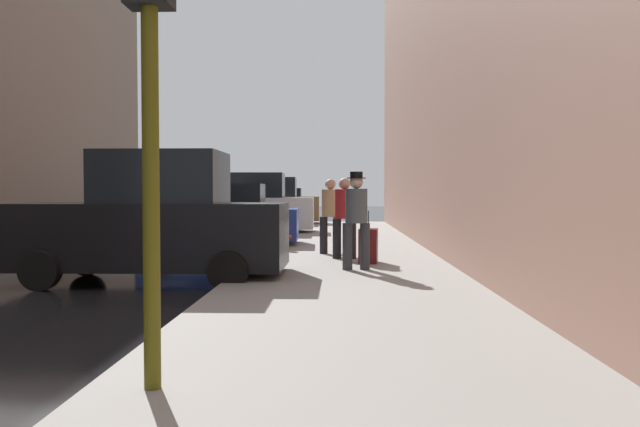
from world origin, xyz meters
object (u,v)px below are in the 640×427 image
(parked_white_van, at_px, (251,207))
(parked_silver_sedan, at_px, (281,205))
(parked_blue_sedan, at_px, (223,218))
(pedestrian_with_beanie, at_px, (356,215))
(pedestrian_in_tan_coat, at_px, (330,212))
(rolling_suitcase, at_px, (368,246))
(parked_black_suv, at_px, (154,223))
(pedestrian_in_red_jacket, at_px, (344,214))
(parked_bronze_suv, at_px, (270,204))
(traffic_light, at_px, (150,21))
(fire_hydrant, at_px, (283,235))

(parked_white_van, distance_m, parked_silver_sedan, 11.74)
(parked_blue_sedan, bearing_deg, parked_white_van, 90.00)
(parked_white_van, relative_size, pedestrian_with_beanie, 2.61)
(pedestrian_in_tan_coat, relative_size, rolling_suitcase, 1.64)
(parked_black_suv, distance_m, parked_silver_sedan, 23.40)
(parked_black_suv, bearing_deg, parked_blue_sedan, 90.00)
(parked_blue_sedan, bearing_deg, parked_black_suv, -90.00)
(pedestrian_in_red_jacket, height_order, rolling_suitcase, pedestrian_in_red_jacket)
(parked_bronze_suv, bearing_deg, parked_silver_sedan, 90.00)
(traffic_light, height_order, rolling_suitcase, traffic_light)
(parked_blue_sedan, distance_m, pedestrian_with_beanie, 6.63)
(parked_white_van, bearing_deg, parked_black_suv, -90.00)
(rolling_suitcase, bearing_deg, pedestrian_in_tan_coat, 113.61)
(fire_hydrant, height_order, pedestrian_in_tan_coat, pedestrian_in_tan_coat)
(fire_hydrant, relative_size, traffic_light, 0.20)
(parked_bronze_suv, bearing_deg, rolling_suitcase, -76.86)
(traffic_light, bearing_deg, parked_silver_sedan, 93.58)
(pedestrian_in_red_jacket, bearing_deg, parked_silver_sedan, 99.01)
(parked_silver_sedan, bearing_deg, rolling_suitcase, -80.10)
(traffic_light, distance_m, pedestrian_in_red_jacket, 9.08)
(pedestrian_with_beanie, xyz_separation_m, pedestrian_in_tan_coat, (-0.51, 2.92, -0.03))
(pedestrian_in_red_jacket, distance_m, pedestrian_in_tan_coat, 1.06)
(parked_white_van, height_order, parked_silver_sedan, parked_white_van)
(parked_bronze_suv, bearing_deg, pedestrian_in_red_jacket, -77.89)
(parked_silver_sedan, distance_m, pedestrian_in_tan_coat, 19.99)
(parked_silver_sedan, height_order, pedestrian_in_red_jacket, pedestrian_in_red_jacket)
(parked_white_van, bearing_deg, pedestrian_in_red_jacket, -69.99)
(pedestrian_in_tan_coat, bearing_deg, pedestrian_in_red_jacket, -72.86)
(parked_silver_sedan, distance_m, pedestrian_in_red_jacket, 21.04)
(parked_black_suv, height_order, pedestrian_with_beanie, parked_black_suv)
(parked_blue_sedan, bearing_deg, pedestrian_in_tan_coat, -42.23)
(parked_silver_sedan, relative_size, traffic_light, 1.18)
(parked_silver_sedan, height_order, pedestrian_in_tan_coat, pedestrian_in_tan_coat)
(parked_silver_sedan, relative_size, fire_hydrant, 6.03)
(pedestrian_with_beanie, bearing_deg, parked_bronze_suv, 101.44)
(parked_black_suv, height_order, parked_silver_sedan, parked_black_suv)
(pedestrian_with_beanie, distance_m, pedestrian_in_tan_coat, 2.97)
(parked_blue_sedan, xyz_separation_m, pedestrian_with_beanie, (3.49, -5.63, 0.29))
(parked_blue_sedan, height_order, parked_white_van, parked_white_van)
(parked_blue_sedan, height_order, pedestrian_in_red_jacket, pedestrian_in_red_jacket)
(parked_white_van, xyz_separation_m, pedestrian_in_red_jacket, (3.29, -9.04, 0.07))
(parked_blue_sedan, bearing_deg, pedestrian_in_red_jacket, -48.47)
(parked_bronze_suv, bearing_deg, pedestrian_in_tan_coat, -78.25)
(parked_black_suv, xyz_separation_m, parked_white_van, (-0.00, 11.66, 0.00))
(parked_blue_sedan, distance_m, pedestrian_in_tan_coat, 4.03)
(pedestrian_with_beanie, relative_size, pedestrian_in_tan_coat, 1.04)
(parked_blue_sedan, bearing_deg, pedestrian_with_beanie, -58.18)
(parked_silver_sedan, relative_size, pedestrian_in_red_jacket, 2.48)
(traffic_light, bearing_deg, fire_hydrant, 90.26)
(parked_white_van, distance_m, pedestrian_with_beanie, 11.50)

